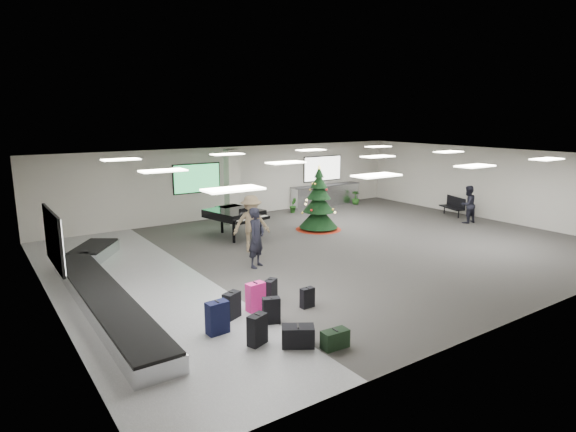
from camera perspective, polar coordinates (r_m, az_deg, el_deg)
ground at (r=17.00m, az=5.37°, el=-3.90°), size 18.00×18.00×0.00m
room_envelope at (r=16.80m, az=3.06°, el=4.08°), size 18.02×14.02×3.21m
baggage_carousel at (r=13.48m, az=-21.24°, el=-7.98°), size 2.28×9.71×0.43m
service_counter at (r=25.01m, az=4.51°, el=2.50°), size 4.05×0.65×1.08m
suitcase_0 at (r=10.07m, az=-3.66°, el=-13.30°), size 0.47×0.36×0.67m
suitcase_1 at (r=11.01m, az=-1.99°, el=-11.13°), size 0.44×0.34×0.62m
pink_suitcase at (r=11.68m, az=-3.86°, el=-9.53°), size 0.47×0.30×0.71m
suitcase_3 at (r=12.21m, az=-2.07°, el=-8.83°), size 0.44×0.39×0.60m
navy_suitcase at (r=10.61m, az=-8.37°, el=-11.83°), size 0.48×0.30×0.74m
green_duffel at (r=10.04m, az=5.59°, el=-14.30°), size 0.57×0.31×0.39m
suitcase_7 at (r=11.88m, az=2.30°, el=-9.64°), size 0.35×0.19×0.51m
suitcase_8 at (r=11.34m, az=-6.69°, el=-10.46°), size 0.48×0.39×0.64m
black_duffel at (r=10.04m, az=1.19°, el=-14.05°), size 0.75×0.66×0.45m
christmas_tree at (r=19.64m, az=3.65°, el=1.02°), size 1.88×1.88×2.68m
grand_piano at (r=18.57m, az=-6.29°, el=0.21°), size 2.03×2.43×1.23m
bench at (r=23.69m, az=18.97°, el=1.24°), size 0.91×1.47×0.89m
traveler_a at (r=14.76m, az=-3.76°, el=-2.57°), size 0.81×0.72×1.86m
traveler_b at (r=16.45m, az=-4.36°, el=-0.90°), size 1.42×1.08×1.95m
traveler_bench at (r=22.20m, az=20.52°, el=1.30°), size 0.84×0.68×1.64m
potted_plant_left at (r=23.10m, az=0.58°, el=1.27°), size 0.50×0.50×0.71m
potted_plant_right at (r=25.52m, az=8.02°, el=2.18°), size 0.57×0.57×0.72m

